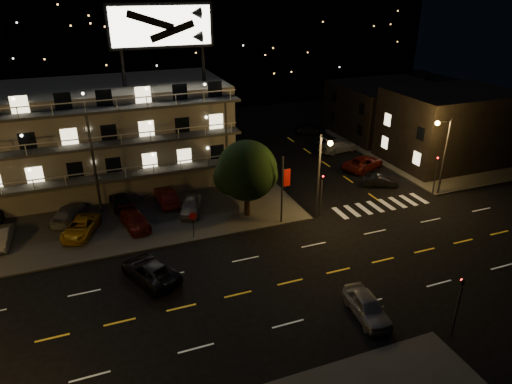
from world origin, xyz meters
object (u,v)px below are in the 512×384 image
object	(u,v)px
lot_car_7	(68,213)
road_car_east	(367,306)
road_car_west	(150,270)
tree	(246,172)
side_car_0	(380,181)
lot_car_4	(191,205)
lot_car_2	(81,227)

from	to	relation	value
lot_car_7	road_car_east	distance (m)	27.35
lot_car_7	road_car_west	distance (m)	12.77
tree	side_car_0	distance (m)	16.09
lot_car_4	road_car_west	world-z (taller)	lot_car_4
tree	road_car_west	world-z (taller)	tree
side_car_0	road_car_west	distance (m)	26.78
lot_car_7	road_car_west	world-z (taller)	lot_car_7
lot_car_4	side_car_0	xyz separation A→B (m)	(20.28, -1.03, -0.26)
lot_car_2	lot_car_4	xyz separation A→B (m)	(9.74, 0.70, 0.06)
road_car_east	road_car_west	world-z (taller)	road_car_east
tree	road_car_east	size ratio (longest dim) A/B	1.62
tree	road_car_east	bearing A→B (deg)	-81.01
tree	road_car_west	distance (m)	12.58
lot_car_7	side_car_0	bearing A→B (deg)	-162.35
road_car_west	road_car_east	bearing A→B (deg)	120.13
lot_car_7	side_car_0	distance (m)	31.16
lot_car_2	road_car_east	distance (m)	24.41
side_car_0	road_car_east	size ratio (longest dim) A/B	0.84
lot_car_7	road_car_west	size ratio (longest dim) A/B	0.88
tree	lot_car_7	xyz separation A→B (m)	(-15.39, 4.76, -3.57)
lot_car_4	side_car_0	bearing A→B (deg)	16.89
side_car_0	road_car_east	distance (m)	21.62
lot_car_7	side_car_0	size ratio (longest dim) A/B	1.27
lot_car_2	side_car_0	world-z (taller)	lot_car_2
lot_car_4	lot_car_2	bearing A→B (deg)	-156.08
side_car_0	lot_car_4	bearing A→B (deg)	110.30
lot_car_2	road_car_east	world-z (taller)	road_car_east
tree	lot_car_7	world-z (taller)	tree
lot_car_2	lot_car_4	world-z (taller)	lot_car_4
side_car_0	road_car_east	xyz separation A→B (m)	(-13.06, -17.23, 0.14)
lot_car_2	lot_car_7	size ratio (longest dim) A/B	1.01
tree	side_car_0	size ratio (longest dim) A/B	1.94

